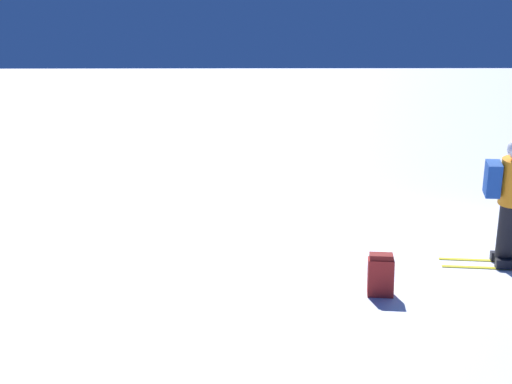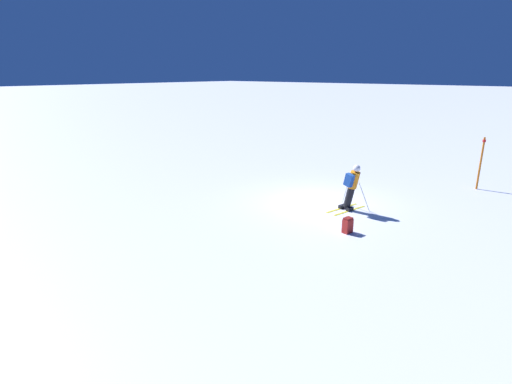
# 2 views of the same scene
# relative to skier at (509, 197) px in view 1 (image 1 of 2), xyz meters

# --- Properties ---
(ground_plane) EXTENTS (300.00, 300.00, 0.00)m
(ground_plane) POSITION_rel_skier_xyz_m (1.40, -0.07, -0.98)
(ground_plane) COLOR white
(skier) EXTENTS (1.27, 1.72, 1.78)m
(skier) POSITION_rel_skier_xyz_m (0.00, 0.00, 0.00)
(skier) COLOR yellow
(skier) RESTS_ON ground
(spare_backpack) EXTENTS (0.27, 0.33, 0.50)m
(spare_backpack) POSITION_rel_skier_xyz_m (-0.90, 1.87, -0.73)
(spare_backpack) COLOR #AD231E
(spare_backpack) RESTS_ON ground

